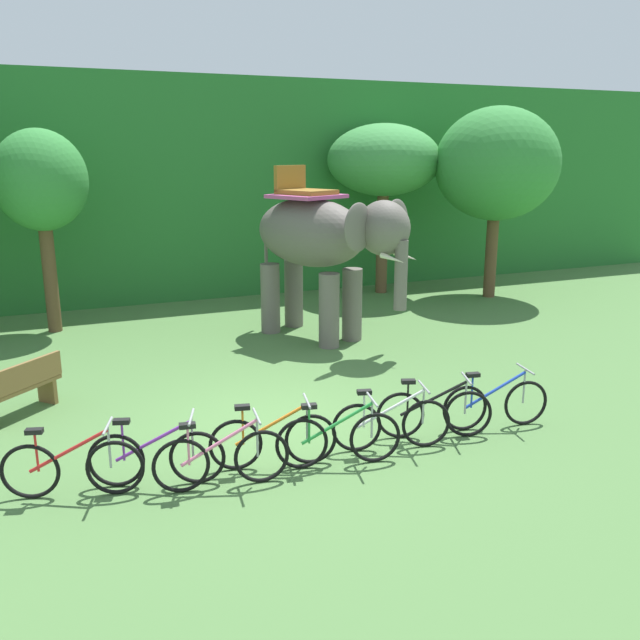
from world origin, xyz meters
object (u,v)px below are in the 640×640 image
object	(u,v)px
tree_right	(497,165)
bike_purple	(156,457)
bike_pink	(222,459)
bike_white	(391,423)
elephant	(322,241)
bike_red	(72,467)
tree_far_left	(384,161)
bike_green	(338,439)
wooden_bench	(20,387)
bike_blue	(495,404)
tree_center_left	(41,183)
bike_black	(434,413)
bike_orange	(273,440)

from	to	relation	value
tree_right	bike_purple	distance (m)	13.56
bike_pink	bike_white	size ratio (longest dim) A/B	1.02
elephant	bike_red	xyz separation A→B (m)	(-5.51, -5.35, -1.82)
tree_far_left	bike_purple	size ratio (longest dim) A/B	2.95
bike_red	bike_pink	world-z (taller)	same
bike_green	wooden_bench	size ratio (longest dim) A/B	1.23
bike_pink	bike_blue	distance (m)	4.30
elephant	tree_center_left	bearing A→B (deg)	151.64
tree_far_left	bike_red	distance (m)	13.43
wooden_bench	tree_right	bearing A→B (deg)	20.28
tree_far_left	bike_red	size ratio (longest dim) A/B	2.93
tree_right	bike_white	distance (m)	11.34
elephant	bike_black	size ratio (longest dim) A/B	2.55
tree_right	elephant	size ratio (longest dim) A/B	1.27
tree_center_left	bike_red	distance (m)	8.85
bike_black	wooden_bench	distance (m)	6.46
tree_far_left	bike_pink	world-z (taller)	tree_far_left
bike_red	bike_orange	bearing A→B (deg)	-4.25
bike_green	bike_blue	size ratio (longest dim) A/B	1.00
bike_orange	elephant	bearing A→B (deg)	61.47
bike_pink	bike_orange	distance (m)	0.83
bike_black	tree_center_left	bearing A→B (deg)	120.25
tree_right	tree_far_left	bearing A→B (deg)	146.23
tree_far_left	bike_green	distance (m)	11.85
bike_red	bike_white	xyz separation A→B (m)	(4.21, -0.30, 0.00)
bike_purple	wooden_bench	distance (m)	3.52
bike_blue	bike_pink	bearing A→B (deg)	-176.95
tree_center_left	elephant	distance (m)	6.37
bike_white	bike_black	bearing A→B (deg)	8.20
bike_white	bike_black	world-z (taller)	same
bike_green	bike_white	world-z (taller)	same
bike_purple	bike_orange	xyz separation A→B (m)	(1.51, -0.08, 0.00)
bike_green	tree_far_left	bearing A→B (deg)	59.49
tree_center_left	bike_blue	size ratio (longest dim) A/B	2.71
bike_green	bike_white	size ratio (longest dim) A/B	1.01
elephant	bike_red	distance (m)	7.90
bike_green	tree_center_left	bearing A→B (deg)	110.59
tree_far_left	bike_blue	bearing A→B (deg)	-107.75
elephant	bike_red	size ratio (longest dim) A/B	2.51
bike_black	wooden_bench	bearing A→B (deg)	150.10
bike_purple	bike_blue	bearing A→B (deg)	-1.60
bike_pink	bike_green	bearing A→B (deg)	-0.32
bike_red	bike_black	distance (m)	4.98
tree_center_left	tree_far_left	size ratio (longest dim) A/B	0.95
bike_purple	bike_orange	distance (m)	1.51
bike_white	bike_black	distance (m)	0.78
elephant	wooden_bench	size ratio (longest dim) A/B	3.04
bike_pink	bike_red	bearing A→B (deg)	164.71
elephant	bike_blue	size ratio (longest dim) A/B	2.46
tree_right	wooden_bench	size ratio (longest dim) A/B	3.86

